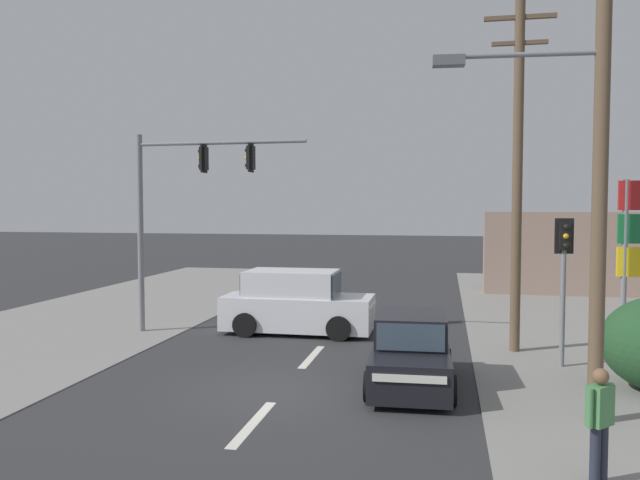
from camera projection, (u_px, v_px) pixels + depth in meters
ground_plane at (282, 391)px, 12.97m from camera, size 140.00×140.00×0.00m
lane_dash_near at (253, 423)px, 11.01m from camera, size 0.20×2.40×0.01m
lane_dash_mid at (312, 357)px, 15.91m from camera, size 0.20×2.40×0.01m
lane_dash_far at (343, 321)px, 20.80m from camera, size 0.20×2.40×0.01m
kerb_left_verge at (40, 335)px, 18.56m from camera, size 8.00×40.00×0.02m
utility_pole_foreground_right at (592, 148)px, 10.78m from camera, size 3.78×0.45×9.00m
utility_pole_midground_right at (517, 169)px, 16.20m from camera, size 1.80×0.26×9.14m
traffic_signal_mast at (180, 196)px, 18.62m from camera, size 5.29×0.46×6.00m
pedestal_signal_right_kerb at (564, 266)px, 14.74m from camera, size 0.44×0.30×3.56m
shopfront_wall_far at (630, 254)px, 26.38m from camera, size 12.00×1.00×3.60m
suv_oncoming_mid at (296, 304)px, 18.90m from camera, size 4.55×2.07×1.90m
hatchback_receding_far at (411, 353)px, 13.28m from camera, size 1.89×3.69×1.53m
pedestrian_at_kerb at (600, 419)px, 8.54m from camera, size 0.42×0.42×1.63m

